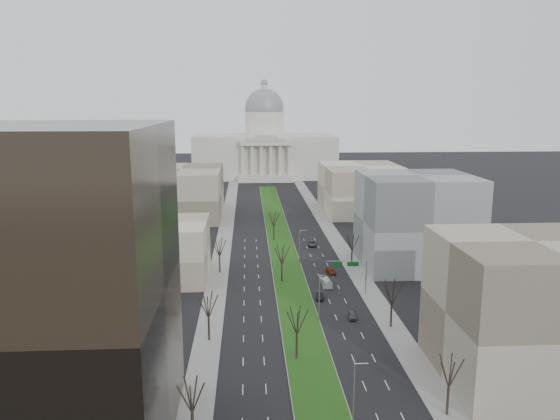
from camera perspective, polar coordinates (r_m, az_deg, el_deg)
name	(u,v)px	position (r m, az deg, el deg)	size (l,w,h in m)	color
ground	(280,240)	(170.47, 0.02, -3.20)	(600.00, 600.00, 0.00)	black
median	(280,241)	(169.46, 0.04, -3.25)	(8.00, 222.03, 0.20)	#999993
sidewalk_left	(220,265)	(146.28, -6.28, -5.69)	(5.00, 330.00, 0.15)	gray
sidewalk_right	(351,262)	(148.62, 7.38, -5.44)	(5.00, 330.00, 0.15)	gray
capitol	(265,148)	(315.63, -1.62, 6.46)	(80.00, 46.00, 55.00)	beige
building_glass_tower	(19,296)	(72.00, -25.62, -8.09)	(34.00, 30.00, 40.00)	black
building_beige_left	(154,250)	(136.53, -13.08, -4.13)	(26.00, 22.00, 14.00)	tan
building_tan_right	(528,310)	(93.41, 24.52, -9.51)	(26.00, 24.00, 22.00)	#796D5D
building_grey_right	(416,221)	(146.85, 14.05, -1.09)	(28.00, 26.00, 24.00)	slate
building_far_left	(181,192)	(209.03, -10.28, 1.83)	(30.00, 40.00, 18.00)	#796D5D
building_far_right	(362,189)	(217.14, 8.56, 2.23)	(30.00, 40.00, 18.00)	tan
tree_left_near	(192,394)	(72.67, -9.23, -18.48)	(5.10, 5.10, 9.18)	black
tree_left_mid	(208,304)	(99.61, -7.51, -9.73)	(5.40, 5.40, 9.72)	black
tree_left_far	(219,247)	(137.69, -6.36, -3.84)	(5.28, 5.28, 9.50)	black
tree_right_near	(450,370)	(80.46, 17.31, -15.71)	(5.16, 5.16, 9.29)	black
tree_right_mid	(392,292)	(106.53, 11.64, -8.37)	(5.52, 5.52, 9.94)	black
tree_right_far	(352,242)	(144.00, 7.55, -3.33)	(5.04, 5.04, 9.07)	black
tree_median_a	(297,320)	(92.25, 1.78, -11.38)	(5.40, 5.40, 9.72)	black
tree_median_b	(282,254)	(129.98, 0.19, -4.61)	(5.40, 5.40, 9.72)	black
tree_median_c	(274,219)	(168.75, -0.66, -0.91)	(5.40, 5.40, 9.72)	black
streetlamp_median_a	(354,394)	(76.16, 7.76, -18.50)	(1.90, 0.20, 9.16)	gray
streetlamp_median_b	(319,299)	(107.53, 4.14, -9.30)	(1.90, 0.20, 9.16)	gray
streetlamp_median_c	(300,246)	(145.42, 2.09, -3.79)	(1.90, 0.20, 9.16)	gray
mast_arm_signs	(354,269)	(122.68, 7.77, -6.12)	(9.12, 0.24, 8.09)	gray
car_grey_near	(352,315)	(111.79, 7.57, -10.83)	(1.59, 3.95, 1.35)	#494A50
car_black	(320,296)	(121.51, 4.19, -8.91)	(1.47, 4.22, 1.39)	black
car_red	(331,271)	(138.69, 5.32, -6.38)	(1.79, 4.40, 1.28)	maroon
car_grey_far	(312,243)	(164.52, 3.37, -3.50)	(2.31, 5.01, 1.39)	#4C5054
box_van	(326,282)	(129.79, 4.85, -7.49)	(1.52, 6.48, 1.81)	white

